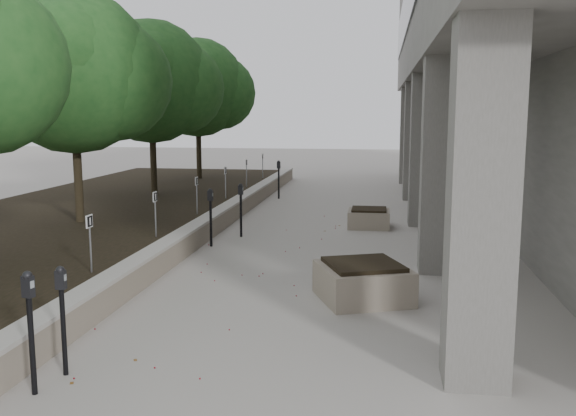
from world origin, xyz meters
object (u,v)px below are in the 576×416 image
Objects in this scene: crabapple_tree_3 at (75,107)px; crabapple_tree_4 at (152,108)px; parking_meter_2 at (31,333)px; planter_front at (363,281)px; parking_meter_3 at (241,210)px; parking_meter_4 at (211,218)px; planter_back at (369,218)px; parking_meter_5 at (279,180)px; parking_meter_1 at (63,321)px; crabapple_tree_5 at (198,108)px.

crabapple_tree_3 is 1.00× the size of crabapple_tree_4.
parking_meter_2 is 1.03× the size of planter_front.
parking_meter_3 is 0.99× the size of parking_meter_4.
crabapple_tree_3 is 5.08× the size of planter_back.
planter_back is at bearing 90.43° from planter_front.
parking_meter_5 is at bearing 95.54° from parking_meter_4.
parking_meter_2 reaches higher than planter_front.
parking_meter_4 is 7.91m from parking_meter_5.
parking_meter_2 reaches higher than parking_meter_1.
crabapple_tree_3 is 8.45m from planter_front.
planter_back is (3.26, 9.98, -0.40)m from parking_meter_1.
crabapple_tree_5 is (0.00, 10.00, 0.00)m from crabapple_tree_3.
crabapple_tree_4 is 11.70m from planter_front.
crabapple_tree_4 reaches higher than planter_front.
parking_meter_2 is at bearing -100.85° from parking_meter_1.
parking_meter_3 is at bearing -149.72° from planter_back.
parking_meter_3 is 5.67m from planter_front.
parking_meter_1 is 7.05m from parking_meter_4.
planter_back is (3.22, -4.98, -0.42)m from parking_meter_5.
crabapple_tree_4 is at bearing 128.85° from parking_meter_4.
crabapple_tree_4 reaches higher than parking_meter_5.
planter_back is (6.82, 2.46, -2.87)m from crabapple_tree_3.
crabapple_tree_5 is 15.89m from planter_front.
crabapple_tree_3 is 4.19m from parking_meter_4.
crabapple_tree_5 is 4.21× the size of parking_meter_1.
parking_meter_4 reaches higher than parking_meter_3.
parking_meter_4 is at bearing -139.77° from planter_back.
crabapple_tree_5 is 4.07× the size of parking_meter_5.
crabapple_tree_5 reaches higher than parking_meter_2.
crabapple_tree_3 reaches higher than planter_back.
crabapple_tree_3 is at bearing 149.47° from planter_front.
parking_meter_2 is 1.27× the size of planter_back.
parking_meter_2 is 1.02× the size of parking_meter_5.
crabapple_tree_4 reaches higher than planter_back.
parking_meter_3 reaches higher than planter_back.
parking_meter_5 is (3.60, 2.45, -2.45)m from crabapple_tree_4.
crabapple_tree_3 is at bearing -163.59° from parking_meter_3.
planter_front is at bearing -66.33° from parking_meter_5.
planter_back is (3.46, 2.93, -0.41)m from parking_meter_4.
parking_meter_1 is at bearing -108.07° from planter_back.
parking_meter_1 is (3.56, -12.51, -2.47)m from crabapple_tree_4.
crabapple_tree_3 is 3.99× the size of parking_meter_2.
crabapple_tree_5 reaches higher than parking_meter_5.
crabapple_tree_3 reaches higher than parking_meter_1.
planter_front is at bearing -89.57° from planter_back.
parking_meter_3 is 1.22× the size of planter_back.
crabapple_tree_3 is at bearing 179.41° from parking_meter_4.
parking_meter_3 reaches higher than planter_front.
crabapple_tree_4 is 4.21× the size of parking_meter_1.
planter_back is at bearing 47.54° from parking_meter_4.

